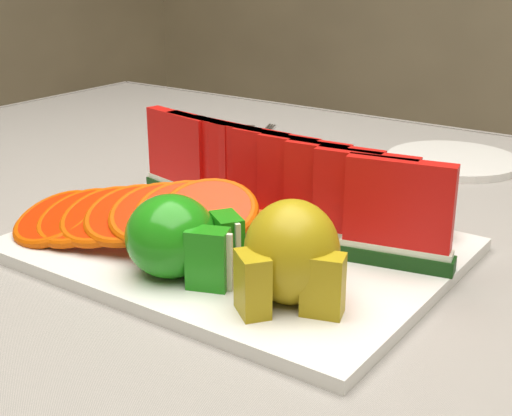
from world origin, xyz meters
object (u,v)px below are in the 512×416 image
at_px(pear_cluster, 291,256).
at_px(fork, 241,138).
at_px(platter, 237,247).
at_px(side_plate, 453,160).
at_px(apple_cluster, 179,239).

xyz_separation_m(pear_cluster, fork, (-0.37, 0.43, -0.05)).
bearing_deg(fork, platter, -54.14).
relative_size(pear_cluster, fork, 0.56).
bearing_deg(platter, side_plate, 81.74).
distance_m(apple_cluster, pear_cluster, 0.11).
relative_size(platter, apple_cluster, 3.66).
distance_m(platter, pear_cluster, 0.14).
xyz_separation_m(platter, fork, (-0.26, 0.36, -0.00)).
xyz_separation_m(apple_cluster, pear_cluster, (0.11, 0.01, 0.01)).
distance_m(platter, side_plate, 0.42).
height_order(apple_cluster, pear_cluster, pear_cluster).
relative_size(platter, pear_cluster, 3.74).
bearing_deg(pear_cluster, side_plate, 95.50).
height_order(platter, pear_cluster, pear_cluster).
relative_size(apple_cluster, fork, 0.57).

